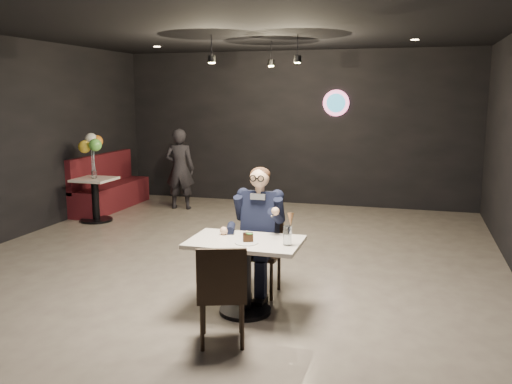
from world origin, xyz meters
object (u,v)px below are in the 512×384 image
(side_table, at_px, (95,199))
(balloon_vase, at_px, (94,174))
(main_table, at_px, (245,277))
(chair_far, at_px, (260,253))
(booth_bench, at_px, (111,182))
(sundae_glass, at_px, (287,236))
(chair_near, at_px, (222,292))
(seated_man, at_px, (260,230))
(passerby, at_px, (180,169))

(side_table, bearing_deg, balloon_vase, 0.00)
(main_table, xyz_separation_m, chair_far, (0.00, 0.55, 0.09))
(booth_bench, relative_size, side_table, 2.67)
(main_table, relative_size, sundae_glass, 6.03)
(side_table, distance_m, balloon_vase, 0.43)
(chair_near, relative_size, seated_man, 0.64)
(booth_bench, xyz_separation_m, passerby, (1.27, 0.37, 0.24))
(chair_far, relative_size, passerby, 0.60)
(chair_near, xyz_separation_m, side_table, (-3.66, 3.77, -0.07))
(main_table, relative_size, chair_near, 1.20)
(main_table, distance_m, sundae_glass, 0.64)
(balloon_vase, bearing_deg, chair_near, -45.83)
(seated_man, height_order, booth_bench, seated_man)
(booth_bench, bearing_deg, chair_far, -41.78)
(main_table, distance_m, seated_man, 0.65)
(balloon_vase, xyz_separation_m, passerby, (0.97, 1.37, -0.05))
(chair_near, distance_m, balloon_vase, 5.27)
(main_table, distance_m, booth_bench, 5.70)
(chair_far, bearing_deg, seated_man, 0.00)
(booth_bench, height_order, balloon_vase, booth_bench)
(main_table, height_order, booth_bench, booth_bench)
(chair_far, height_order, booth_bench, booth_bench)
(side_table, bearing_deg, chair_near, -45.83)
(side_table, bearing_deg, sundae_glass, -37.49)
(booth_bench, bearing_deg, sundae_glass, -43.29)
(chair_far, distance_m, chair_near, 1.23)
(chair_near, distance_m, booth_bench, 6.20)
(main_table, relative_size, side_table, 1.41)
(sundae_glass, xyz_separation_m, balloon_vase, (-4.10, 3.15, -0.02))
(chair_far, distance_m, passerby, 4.76)
(seated_man, bearing_deg, sundae_glass, -54.11)
(chair_far, height_order, chair_near, same)
(sundae_glass, height_order, balloon_vase, sundae_glass)
(balloon_vase, relative_size, passerby, 0.09)
(seated_man, xyz_separation_m, balloon_vase, (-3.66, 2.54, 0.10))
(chair_far, bearing_deg, sundae_glass, -54.11)
(chair_near, height_order, sundae_glass, sundae_glass)
(sundae_glass, height_order, side_table, sundae_glass)
(sundae_glass, xyz_separation_m, side_table, (-4.10, 3.15, -0.45))
(main_table, height_order, seated_man, seated_man)
(passerby, bearing_deg, chair_far, 115.22)
(chair_near, bearing_deg, booth_bench, 110.16)
(seated_man, height_order, passerby, passerby)
(side_table, xyz_separation_m, passerby, (0.97, 1.37, 0.38))
(chair_near, height_order, seated_man, seated_man)
(booth_bench, bearing_deg, balloon_vase, -73.30)
(booth_bench, xyz_separation_m, side_table, (0.30, -1.00, -0.13))
(seated_man, bearing_deg, side_table, 145.25)
(chair_near, relative_size, passerby, 0.60)
(balloon_vase, distance_m, passerby, 1.68)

